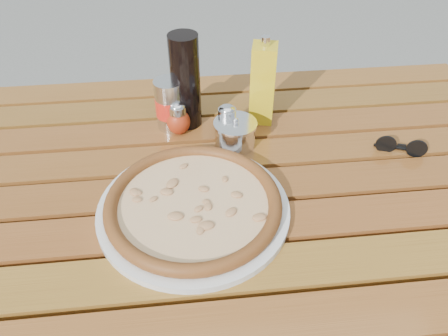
{
  "coord_description": "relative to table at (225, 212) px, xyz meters",
  "views": [
    {
      "loc": [
        -0.07,
        -0.64,
        1.35
      ],
      "look_at": [
        0.0,
        0.02,
        0.78
      ],
      "focal_mm": 35.0,
      "sensor_mm": 36.0,
      "label": 1
    }
  ],
  "objects": [
    {
      "name": "soda_can",
      "position": [
        -0.1,
        0.22,
        0.13
      ],
      "size": [
        0.09,
        0.09,
        0.12
      ],
      "rotation": [
        0.0,
        0.0,
        0.39
      ],
      "color": "silver",
      "rests_on": "table"
    },
    {
      "name": "plate",
      "position": [
        -0.07,
        -0.07,
        0.08
      ],
      "size": [
        0.47,
        0.47,
        0.01
      ],
      "primitive_type": "cylinder",
      "rotation": [
        0.0,
        0.0,
        -0.39
      ],
      "color": "silver",
      "rests_on": "table"
    },
    {
      "name": "parmesan_tin",
      "position": [
        0.04,
        0.13,
        0.11
      ],
      "size": [
        0.1,
        0.1,
        0.07
      ],
      "rotation": [
        0.0,
        0.0,
        -0.0
      ],
      "color": "silver",
      "rests_on": "table"
    },
    {
      "name": "pizza",
      "position": [
        -0.07,
        -0.07,
        0.1
      ],
      "size": [
        0.46,
        0.46,
        0.03
      ],
      "rotation": [
        0.0,
        0.0,
        -0.58
      ],
      "color": "#FCE4B4",
      "rests_on": "plate"
    },
    {
      "name": "olive_oil_cruet",
      "position": [
        0.11,
        0.23,
        0.17
      ],
      "size": [
        0.07,
        0.07,
        0.21
      ],
      "rotation": [
        0.0,
        0.0,
        -0.24
      ],
      "color": "gold",
      "rests_on": "table"
    },
    {
      "name": "pepper_shaker",
      "position": [
        -0.09,
        0.19,
        0.11
      ],
      "size": [
        0.06,
        0.06,
        0.08
      ],
      "rotation": [
        0.0,
        0.0,
        0.1
      ],
      "color": "#B63314",
      "rests_on": "table"
    },
    {
      "name": "dark_bottle",
      "position": [
        -0.06,
        0.23,
        0.19
      ],
      "size": [
        0.07,
        0.07,
        0.22
      ],
      "primitive_type": "cylinder",
      "rotation": [
        0.0,
        0.0,
        -0.14
      ],
      "color": "black",
      "rests_on": "table"
    },
    {
      "name": "oregano_shaker",
      "position": [
        0.02,
        0.17,
        0.11
      ],
      "size": [
        0.06,
        0.06,
        0.08
      ],
      "rotation": [
        0.0,
        0.0,
        0.12
      ],
      "color": "#3E431A",
      "rests_on": "table"
    },
    {
      "name": "table",
      "position": [
        0.0,
        0.0,
        0.0
      ],
      "size": [
        1.4,
        0.9,
        0.75
      ],
      "color": "#36200C",
      "rests_on": "ground"
    },
    {
      "name": "sunglasses",
      "position": [
        0.39,
        0.07,
        0.09
      ],
      "size": [
        0.11,
        0.05,
        0.04
      ],
      "rotation": [
        0.0,
        0.0,
        -0.35
      ],
      "color": "black",
      "rests_on": "table"
    }
  ]
}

